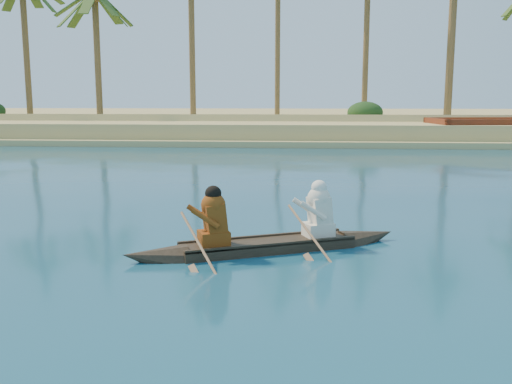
# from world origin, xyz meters

# --- Properties ---
(sandy_embankment) EXTENTS (150.00, 51.00, 1.50)m
(sandy_embankment) POSITION_xyz_m (0.00, 46.89, 0.53)
(sandy_embankment) COLOR tan
(sandy_embankment) RESTS_ON ground
(palm_grove) EXTENTS (110.00, 14.00, 16.00)m
(palm_grove) POSITION_xyz_m (0.00, 35.00, 8.00)
(palm_grove) COLOR #30571F
(palm_grove) RESTS_ON ground
(shrub_cluster) EXTENTS (100.00, 6.00, 2.40)m
(shrub_cluster) POSITION_xyz_m (0.00, 31.50, 1.20)
(shrub_cluster) COLOR #1A3814
(shrub_cluster) RESTS_ON ground
(canoe) EXTENTS (5.38, 2.89, 1.53)m
(canoe) POSITION_xyz_m (-5.82, -0.48, 0.29)
(canoe) COLOR #3A2B1F
(canoe) RESTS_ON ground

